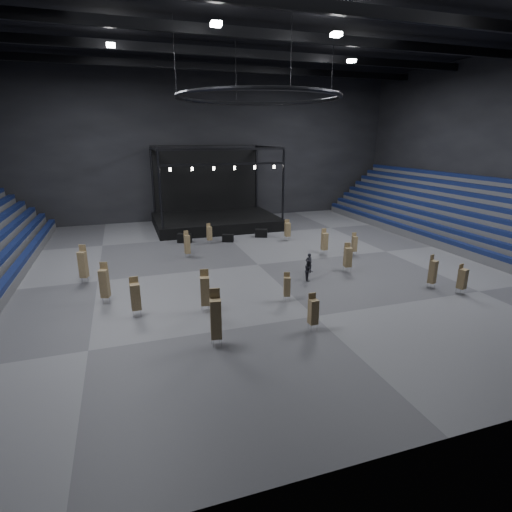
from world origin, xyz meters
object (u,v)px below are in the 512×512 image
object	(u,v)px
chair_stack_6	(462,278)
man_center	(309,263)
chair_stack_7	(313,311)
chair_stack_9	(104,283)
flight_case_left	(184,238)
flight_case_right	(261,233)
flight_case_mid	(228,238)
stage	(214,213)
chair_stack_5	(83,264)
chair_stack_12	(348,257)
chair_stack_3	(205,290)
chair_stack_2	(187,244)
chair_stack_0	(354,243)
chair_stack_13	(287,286)
chair_stack_1	(216,318)
chair_stack_4	(288,229)
chair_stack_10	(209,233)
crew_member	(309,270)
chair_stack_14	(433,271)
chair_stack_11	(324,241)
chair_stack_8	(135,296)

from	to	relation	value
chair_stack_6	man_center	distance (m)	10.68
chair_stack_7	chair_stack_9	bearing A→B (deg)	143.15
flight_case_left	chair_stack_6	xyz separation A→B (m)	(15.62, -19.60, 0.67)
flight_case_right	man_center	xyz separation A→B (m)	(-0.29, -12.08, 0.36)
flight_case_mid	stage	bearing A→B (deg)	86.72
chair_stack_5	chair_stack_12	world-z (taller)	chair_stack_5
chair_stack_3	chair_stack_9	world-z (taller)	chair_stack_9
chair_stack_9	man_center	xyz separation A→B (m)	(14.85, 1.29, -0.59)
flight_case_mid	chair_stack_2	size ratio (longest dim) A/B	0.47
flight_case_mid	chair_stack_0	world-z (taller)	chair_stack_0
chair_stack_6	flight_case_right	bearing A→B (deg)	94.32
flight_case_right	chair_stack_13	bearing A→B (deg)	-103.66
chair_stack_2	chair_stack_1	bearing A→B (deg)	-105.61
chair_stack_4	chair_stack_10	bearing A→B (deg)	172.58
crew_member	chair_stack_4	bearing A→B (deg)	1.73
chair_stack_0	chair_stack_14	world-z (taller)	chair_stack_14
stage	chair_stack_6	world-z (taller)	stage
chair_stack_14	flight_case_mid	bearing A→B (deg)	101.55
chair_stack_4	chair_stack_13	distance (m)	15.74
stage	chair_stack_9	xyz separation A→B (m)	(-11.77, -20.70, -0.07)
chair_stack_3	flight_case_left	bearing A→B (deg)	94.64
chair_stack_6	crew_member	bearing A→B (deg)	129.37
flight_case_left	chair_stack_4	xyz separation A→B (m)	(10.14, -2.46, 0.70)
flight_case_mid	crew_member	xyz separation A→B (m)	(2.80, -12.84, 0.39)
chair_stack_14	chair_stack_0	bearing A→B (deg)	75.21
chair_stack_12	chair_stack_13	xyz separation A→B (m)	(-6.73, -3.83, -0.24)
chair_stack_4	flight_case_right	bearing A→B (deg)	135.66
man_center	chair_stack_1	bearing A→B (deg)	40.61
stage	chair_stack_10	size ratio (longest dim) A/B	6.93
chair_stack_9	crew_member	bearing A→B (deg)	16.08
chair_stack_10	chair_stack_3	bearing A→B (deg)	-115.83
chair_stack_4	chair_stack_11	world-z (taller)	chair_stack_11
man_center	chair_stack_4	bearing A→B (deg)	-106.02
flight_case_left	chair_stack_6	distance (m)	25.07
flight_case_left	chair_stack_11	size ratio (longest dim) A/B	0.58
stage	chair_stack_9	size ratio (longest dim) A/B	5.21
flight_case_left	chair_stack_12	xyz separation A→B (m)	(10.74, -13.13, 0.79)
man_center	crew_member	distance (m)	1.71
chair_stack_13	stage	bearing A→B (deg)	104.05
chair_stack_3	chair_stack_6	bearing A→B (deg)	0.04
chair_stack_8	chair_stack_9	world-z (taller)	chair_stack_9
chair_stack_7	chair_stack_14	bearing A→B (deg)	14.06
chair_stack_13	chair_stack_1	bearing A→B (deg)	-127.45
chair_stack_0	chair_stack_9	world-z (taller)	chair_stack_9
chair_stack_14	man_center	world-z (taller)	chair_stack_14
stage	flight_case_left	size ratio (longest dim) A/B	10.33
chair_stack_4	man_center	distance (m)	10.19
flight_case_mid	chair_stack_14	world-z (taller)	chair_stack_14
chair_stack_11	chair_stack_12	xyz separation A→B (m)	(-0.60, -4.98, 0.01)
chair_stack_6	crew_member	distance (m)	10.32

